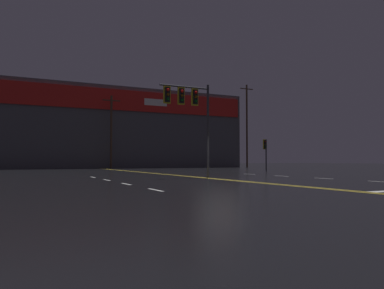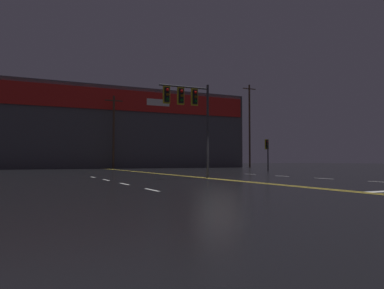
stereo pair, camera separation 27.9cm
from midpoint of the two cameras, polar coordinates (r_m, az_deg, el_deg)
name	(u,v)px [view 2 (the right image)]	position (r m, az deg, el deg)	size (l,w,h in m)	color
ground_plane	(219,179)	(20.21, 4.53, -5.30)	(200.00, 200.00, 0.00)	black
road_markings	(260,180)	(19.20, 10.70, -5.40)	(16.82, 60.00, 0.01)	gold
traffic_signal_median	(188,104)	(21.64, -0.31, 6.23)	(3.12, 0.36, 5.49)	#38383D
traffic_signal_corner_northeast	(267,148)	(37.65, 11.60, -0.48)	(0.42, 0.36, 3.10)	#38383D
building_backdrop	(96,129)	(53.17, -14.32, 2.30)	(41.29, 10.23, 10.63)	#4C4C51
utility_pole_row	(125,126)	(47.86, -9.99, 2.81)	(44.40, 0.26, 12.22)	#4C3828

